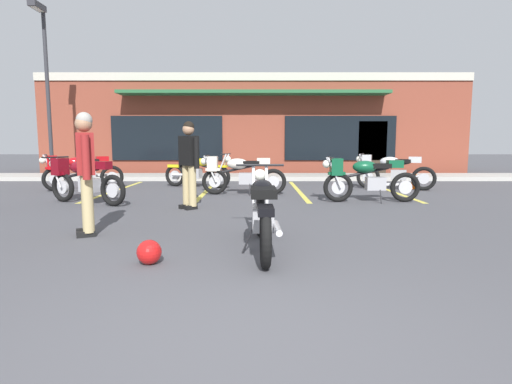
{
  "coord_description": "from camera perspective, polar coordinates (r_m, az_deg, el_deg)",
  "views": [
    {
      "loc": [
        0.09,
        -2.32,
        1.26
      ],
      "look_at": [
        0.07,
        3.61,
        0.55
      ],
      "focal_mm": 28.64,
      "sensor_mm": 36.0,
      "label": 1
    }
  ],
  "objects": [
    {
      "name": "person_in_shorts_foreground",
      "position": [
        5.99,
        -22.48,
        3.34
      ],
      "size": [
        0.39,
        0.59,
        1.68
      ],
      "color": "black",
      "rests_on": "ground_plane"
    },
    {
      "name": "motorcycle_black_cruiser",
      "position": [
        11.99,
        -23.2,
        2.78
      ],
      "size": [
        1.88,
        1.32,
        0.98
      ],
      "color": "black",
      "rests_on": "ground_plane"
    },
    {
      "name": "motorcycle_foreground_classic",
      "position": [
        4.83,
        1.15,
        -2.7
      ],
      "size": [
        0.66,
        2.11,
        0.98
      ],
      "color": "black",
      "rests_on": "ground_plane"
    },
    {
      "name": "person_in_black_shirt",
      "position": [
        7.91,
        -9.13,
        4.5
      ],
      "size": [
        0.49,
        0.5,
        1.68
      ],
      "color": "black",
      "rests_on": "ground_plane"
    },
    {
      "name": "traffic_cone",
      "position": [
        12.2,
        21.55,
        1.65
      ],
      "size": [
        0.34,
        0.34,
        0.53
      ],
      "color": "orange",
      "rests_on": "ground_plane"
    },
    {
      "name": "brick_storefront_building",
      "position": [
        18.63,
        -0.05,
        9.01
      ],
      "size": [
        16.71,
        6.36,
        3.92
      ],
      "color": "brown",
      "rests_on": "ground_plane"
    },
    {
      "name": "motorcycle_green_cafe_racer",
      "position": [
        10.03,
        -2.12,
        2.64
      ],
      "size": [
        2.11,
        0.66,
        0.98
      ],
      "color": "black",
      "rests_on": "ground_plane"
    },
    {
      "name": "painted_stall_lines",
      "position": [
        10.94,
        -0.25,
        0.24
      ],
      "size": [
        7.44,
        4.8,
        0.01
      ],
      "color": "#DBCC4C",
      "rests_on": "ground_plane"
    },
    {
      "name": "motorcycle_orange_scrambler",
      "position": [
        11.8,
        -7.94,
        2.9
      ],
      "size": [
        2.02,
        1.03,
        0.98
      ],
      "color": "black",
      "rests_on": "ground_plane"
    },
    {
      "name": "sidewalk_kerb",
      "position": [
        14.52,
        -0.13,
        2.14
      ],
      "size": [
        22.0,
        1.8,
        0.14
      ],
      "primitive_type": "cube",
      "color": "#A8A59E",
      "rests_on": "ground_plane"
    },
    {
      "name": "motorcycle_red_sportbike",
      "position": [
        11.77,
        18.59,
        2.91
      ],
      "size": [
        2.02,
        1.04,
        0.98
      ],
      "color": "black",
      "rests_on": "ground_plane"
    },
    {
      "name": "motorcycle_cream_vintage",
      "position": [
        9.24,
        -22.84,
        1.75
      ],
      "size": [
        1.95,
        1.19,
        0.98
      ],
      "color": "black",
      "rests_on": "ground_plane"
    },
    {
      "name": "parking_lot_lamp_post",
      "position": [
        15.03,
        -27.15,
        14.72
      ],
      "size": [
        0.24,
        0.76,
        5.51
      ],
      "color": "#2D2D33",
      "rests_on": "ground_plane"
    },
    {
      "name": "helmet_on_pavement",
      "position": [
        4.45,
        -14.46,
        -8.11
      ],
      "size": [
        0.26,
        0.26,
        0.26
      ],
      "color": "#B71414",
      "rests_on": "ground_plane"
    },
    {
      "name": "ground_plane",
      "position": [
        6.37,
        -0.59,
        -4.6
      ],
      "size": [
        80.0,
        80.0,
        0.0
      ],
      "primitive_type": "plane",
      "color": "#47474C"
    },
    {
      "name": "motorcycle_blue_standard",
      "position": [
        9.06,
        15.41,
        1.95
      ],
      "size": [
        2.11,
        0.66,
        0.98
      ],
      "color": "black",
      "rests_on": "ground_plane"
    }
  ]
}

